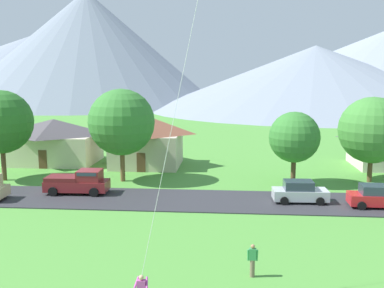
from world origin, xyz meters
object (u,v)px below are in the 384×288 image
at_px(tree_near_left, 122,122).
at_px(parked_car_red_mid_east, 377,197).
at_px(tree_left_of_center, 294,137).
at_px(tree_right_of_center, 372,130).
at_px(pickup_truck_maroon_east_side, 79,182).
at_px(house_leftmost, 147,140).
at_px(tree_center, 1,122).
at_px(parked_car_silver_west_end, 300,192).
at_px(house_right_center, 54,140).
at_px(watcher_person, 253,260).

xyz_separation_m(tree_near_left, parked_car_red_mid_east, (21.03, -6.91, -4.70)).
bearing_deg(parked_car_red_mid_east, tree_left_of_center, 127.69).
relative_size(tree_right_of_center, pickup_truck_maroon_east_side, 1.51).
bearing_deg(tree_near_left, house_leftmost, 82.62).
xyz_separation_m(tree_center, parked_car_silver_west_end, (26.75, -5.42, -4.69)).
bearing_deg(house_leftmost, parked_car_silver_west_end, -42.62).
bearing_deg(tree_left_of_center, tree_near_left, 179.71).
distance_m(house_right_center, parked_car_red_mid_east, 34.38).
bearing_deg(parked_car_silver_west_end, house_leftmost, 137.38).
height_order(tree_left_of_center, pickup_truck_maroon_east_side, tree_left_of_center).
distance_m(tree_center, tree_right_of_center, 34.40).
distance_m(house_leftmost, tree_near_left, 7.89).
bearing_deg(parked_car_silver_west_end, tree_left_of_center, 87.12).
bearing_deg(tree_near_left, tree_center, -177.08).
bearing_deg(tree_right_of_center, tree_near_left, -175.87).
xyz_separation_m(house_right_center, tree_center, (-1.49, -8.79, 2.98)).
bearing_deg(house_leftmost, tree_center, -147.09).
height_order(house_right_center, tree_right_of_center, tree_right_of_center).
bearing_deg(tree_right_of_center, watcher_person, -119.35).
bearing_deg(parked_car_red_mid_east, parked_car_silver_west_end, 170.74).
xyz_separation_m(house_right_center, tree_near_left, (9.81, -8.22, 2.99)).
bearing_deg(parked_car_silver_west_end, watcher_person, -107.71).
distance_m(tree_center, parked_car_red_mid_east, 33.27).
bearing_deg(tree_left_of_center, tree_right_of_center, 13.47).
xyz_separation_m(pickup_truck_maroon_east_side, watcher_person, (13.73, -14.50, -0.18)).
xyz_separation_m(house_leftmost, tree_right_of_center, (22.07, -5.69, 2.02)).
xyz_separation_m(tree_left_of_center, tree_right_of_center, (7.27, 1.74, 0.50)).
height_order(tree_right_of_center, watcher_person, tree_right_of_center).
bearing_deg(house_leftmost, watcher_person, -69.11).
bearing_deg(tree_center, tree_right_of_center, 3.73).
bearing_deg(tree_near_left, tree_right_of_center, 4.13).
bearing_deg(tree_center, house_leftmost, 32.91).
xyz_separation_m(house_right_center, watcher_person, (20.97, -27.64, -1.70)).
bearing_deg(pickup_truck_maroon_east_side, tree_near_left, 62.49).
bearing_deg(tree_left_of_center, house_leftmost, 153.34).
bearing_deg(house_leftmost, tree_near_left, -97.38).
height_order(house_right_center, tree_left_of_center, tree_left_of_center).
relative_size(tree_center, parked_car_silver_west_end, 2.00).
distance_m(house_leftmost, parked_car_silver_west_end, 19.81).
bearing_deg(parked_car_red_mid_east, watcher_person, -128.22).
relative_size(house_leftmost, parked_car_silver_west_end, 1.82).
distance_m(house_right_center, tree_right_of_center, 33.56).
relative_size(parked_car_red_mid_east, watcher_person, 2.54).
relative_size(tree_center, watcher_person, 5.09).
relative_size(house_leftmost, tree_right_of_center, 0.98).
bearing_deg(tree_center, tree_left_of_center, 1.05).
distance_m(house_right_center, parked_car_silver_west_end, 29.03).
relative_size(parked_car_red_mid_east, pickup_truck_maroon_east_side, 0.81).
bearing_deg(parked_car_red_mid_east, tree_center, 168.92).
height_order(tree_center, pickup_truck_maroon_east_side, tree_center).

